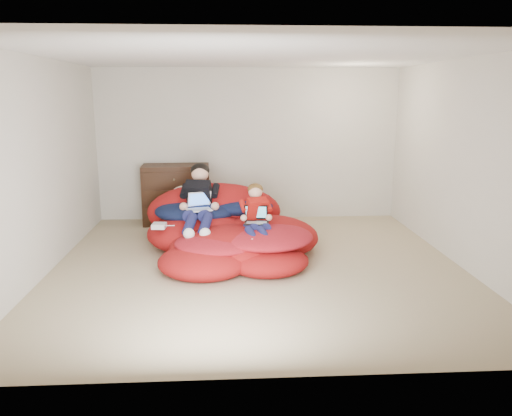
{
  "coord_description": "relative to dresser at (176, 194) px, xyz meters",
  "views": [
    {
      "loc": [
        -0.36,
        -5.84,
        2.07
      ],
      "look_at": [
        -0.01,
        0.16,
        0.7
      ],
      "focal_mm": 35.0,
      "sensor_mm": 36.0,
      "label": 1
    }
  ],
  "objects": [
    {
      "name": "room_shell",
      "position": [
        1.19,
        -2.22,
        -0.26
      ],
      "size": [
        5.1,
        5.1,
        2.77
      ],
      "color": "tan",
      "rests_on": "ground"
    },
    {
      "name": "dresser",
      "position": [
        0.0,
        0.0,
        0.0
      ],
      "size": [
        1.09,
        0.62,
        0.96
      ],
      "color": "black",
      "rests_on": "ground"
    },
    {
      "name": "beanbag_pile",
      "position": [
        0.83,
        -1.62,
        -0.21
      ],
      "size": [
        2.38,
        2.37,
        0.92
      ],
      "color": "#A81313",
      "rests_on": "ground"
    },
    {
      "name": "cream_pillow",
      "position": [
        0.21,
        -0.78,
        0.14
      ],
      "size": [
        0.44,
        0.28,
        0.28
      ],
      "primitive_type": "ellipsoid",
      "color": "#EDE6CD",
      "rests_on": "beanbag_pile"
    },
    {
      "name": "older_boy",
      "position": [
        0.46,
        -1.46,
        0.23
      ],
      "size": [
        0.42,
        1.21,
        0.8
      ],
      "color": "black",
      "rests_on": "beanbag_pile"
    },
    {
      "name": "younger_boy",
      "position": [
        1.19,
        -1.93,
        0.13
      ],
      "size": [
        0.35,
        0.88,
        0.64
      ],
      "color": "#B51510",
      "rests_on": "beanbag_pile"
    },
    {
      "name": "laptop_white",
      "position": [
        0.46,
        -1.55,
        0.15
      ],
      "size": [
        0.37,
        0.39,
        0.22
      ],
      "color": "silver",
      "rests_on": "older_boy"
    },
    {
      "name": "laptop_black",
      "position": [
        1.19,
        -1.96,
        0.07
      ],
      "size": [
        0.33,
        0.33,
        0.21
      ],
      "color": "black",
      "rests_on": "younger_boy"
    },
    {
      "name": "power_adapter",
      "position": [
        -0.05,
        -1.78,
        -0.06
      ],
      "size": [
        0.19,
        0.19,
        0.06
      ],
      "primitive_type": "cube",
      "rotation": [
        0.0,
        0.0,
        -0.1
      ],
      "color": "silver",
      "rests_on": "beanbag_pile"
    }
  ]
}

